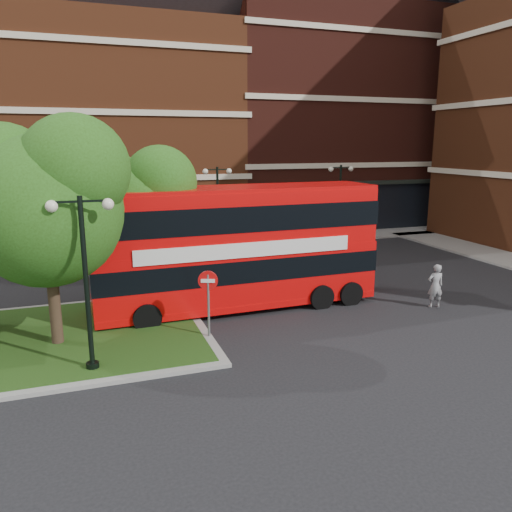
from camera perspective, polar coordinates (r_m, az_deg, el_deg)
name	(u,v)px	position (r m, az deg, el deg)	size (l,w,h in m)	color
ground	(276,349)	(15.99, 2.34, -10.59)	(120.00, 120.00, 0.00)	black
pavement_far	(179,247)	(31.26, -8.79, 1.05)	(44.00, 3.00, 0.12)	slate
terrace_far_left	(37,133)	(37.73, -23.71, 12.75)	(26.00, 12.00, 14.00)	brown
terrace_far_right	(330,122)	(42.39, 8.40, 14.91)	(18.00, 12.00, 16.00)	#471911
traffic_island	(9,345)	(17.97, -26.43, -9.05)	(12.60, 7.60, 0.15)	gray
tree_island_west	(41,196)	(16.33, -23.35, 6.31)	(5.40, 4.71, 7.21)	#2D2116
tree_island_east	(136,202)	(18.91, -13.54, 6.06)	(4.46, 3.90, 6.29)	#2D2116
lamp_island	(86,276)	(14.28, -18.88, -2.17)	(1.72, 0.36, 5.00)	black
lamp_far_left	(218,205)	(29.31, -4.39, 5.87)	(1.72, 0.36, 5.00)	black
lamp_far_right	(340,200)	(32.28, 9.56, 6.37)	(1.72, 0.36, 5.00)	black
bus	(237,240)	(19.12, -2.17, 1.89)	(10.94, 2.73, 4.16)	red
woman	(435,286)	(20.81, 19.81, -3.23)	(0.64, 0.42, 1.75)	gray
car_silver	(69,246)	(30.20, -20.62, 1.03)	(1.44, 3.58, 1.22)	silver
car_white	(285,232)	(32.59, 3.34, 2.76)	(1.42, 4.08, 1.34)	white
no_entry_sign	(208,291)	(16.25, -5.49, -3.99)	(0.62, 0.27, 2.34)	slate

